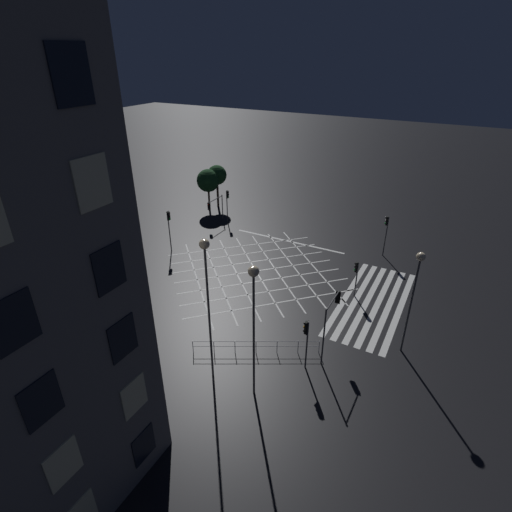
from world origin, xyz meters
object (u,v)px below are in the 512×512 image
(traffic_light_median_south, at_px, (356,272))
(street_tree_far, at_px, (217,175))
(traffic_light_nw_main, at_px, (95,270))
(traffic_light_sw_main, at_px, (332,313))
(traffic_light_sw_cross, at_px, (306,335))
(street_lamp_west, at_px, (416,279))
(street_tree_near, at_px, (208,181))
(traffic_light_median_north, at_px, (169,223))
(street_lamp_far, at_px, (207,280))
(traffic_light_se_cross, at_px, (386,228))
(traffic_light_ne_main, at_px, (214,205))
(street_lamp_east, at_px, (254,300))
(traffic_light_ne_cross, at_px, (227,200))

(traffic_light_median_south, relative_size, street_tree_far, 0.59)
(traffic_light_nw_main, bearing_deg, traffic_light_sw_main, -83.12)
(traffic_light_sw_cross, relative_size, street_lamp_west, 0.48)
(traffic_light_median_south, bearing_deg, street_tree_near, -26.64)
(traffic_light_median_north, bearing_deg, street_lamp_far, -43.03)
(traffic_light_nw_main, xyz_separation_m, traffic_light_sw_cross, (0.16, -19.25, 0.22))
(traffic_light_se_cross, relative_size, street_lamp_far, 0.44)
(traffic_light_se_cross, xyz_separation_m, traffic_light_sw_cross, (-19.27, 0.88, -0.39))
(traffic_light_sw_main, distance_m, street_lamp_west, 5.88)
(street_lamp_west, bearing_deg, traffic_light_ne_main, 61.96)
(street_lamp_far, bearing_deg, traffic_light_nw_main, 76.40)
(street_lamp_east, xyz_separation_m, street_tree_far, (26.97, 20.35, -2.65))
(traffic_light_sw_main, bearing_deg, street_lamp_west, -60.41)
(traffic_light_median_north, xyz_separation_m, traffic_light_sw_cross, (-9.57, -19.13, -0.49))
(traffic_light_sw_main, relative_size, traffic_light_median_north, 1.01)
(traffic_light_median_south, height_order, traffic_light_median_north, traffic_light_median_north)
(traffic_light_nw_main, bearing_deg, traffic_light_ne_main, -0.01)
(street_lamp_east, distance_m, street_tree_far, 33.88)
(traffic_light_sw_main, bearing_deg, traffic_light_ne_main, 51.94)
(traffic_light_nw_main, height_order, street_tree_near, street_tree_near)
(traffic_light_median_south, height_order, traffic_light_sw_main, traffic_light_sw_main)
(street_lamp_west, relative_size, street_lamp_far, 0.79)
(traffic_light_nw_main, distance_m, traffic_light_median_north, 9.76)
(traffic_light_median_south, relative_size, street_lamp_east, 0.37)
(traffic_light_sw_cross, height_order, street_lamp_west, street_lamp_west)
(street_lamp_far, bearing_deg, traffic_light_median_south, -21.41)
(traffic_light_median_south, bearing_deg, traffic_light_ne_cross, -26.01)
(traffic_light_ne_cross, xyz_separation_m, traffic_light_sw_cross, (-19.36, -18.16, -0.16))
(traffic_light_nw_main, xyz_separation_m, traffic_light_ne_cross, (19.52, -1.09, 0.39))
(traffic_light_median_south, xyz_separation_m, street_lamp_west, (-5.41, -5.07, 3.57))
(traffic_light_sw_main, bearing_deg, traffic_light_median_south, 3.48)
(traffic_light_se_cross, relative_size, traffic_light_ne_main, 1.37)
(traffic_light_ne_main, bearing_deg, traffic_light_sw_cross, 46.83)
(traffic_light_median_south, bearing_deg, traffic_light_median_north, 2.11)
(street_lamp_east, height_order, street_lamp_west, street_lamp_east)
(traffic_light_median_south, distance_m, traffic_light_ne_cross, 20.68)
(street_lamp_east, relative_size, street_tree_far, 1.61)
(street_lamp_east, xyz_separation_m, street_tree_near, (25.51, 20.79, -3.05))
(street_lamp_west, xyz_separation_m, street_lamp_far, (-8.48, 10.52, 1.43))
(street_lamp_east, height_order, street_tree_far, street_lamp_east)
(traffic_light_median_south, bearing_deg, traffic_light_se_cross, -92.90)
(traffic_light_sw_main, xyz_separation_m, street_tree_near, (19.61, 23.60, 0.56))
(traffic_light_nw_main, height_order, traffic_light_ne_main, traffic_light_nw_main)
(street_lamp_west, bearing_deg, street_tree_far, 56.35)
(traffic_light_nw_main, distance_m, street_lamp_far, 15.43)
(traffic_light_median_south, distance_m, traffic_light_sw_cross, 10.30)
(traffic_light_nw_main, bearing_deg, traffic_light_ne_cross, -3.19)
(traffic_light_se_cross, bearing_deg, street_lamp_west, 107.77)
(traffic_light_sw_cross, height_order, street_lamp_east, street_lamp_east)
(traffic_light_nw_main, height_order, traffic_light_ne_cross, traffic_light_ne_cross)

